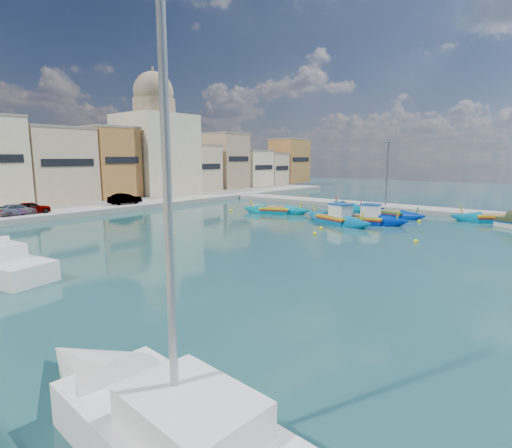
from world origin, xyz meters
TOP-DOWN VIEW (x-y plane):
  - ground at (0.00, 0.00)m, footprint 160.00×160.00m
  - east_quay at (18.00, 0.00)m, footprint 4.00×70.00m
  - north_quay at (0.00, 32.00)m, footprint 80.00×8.00m
  - north_townhouses at (6.68, 39.36)m, footprint 83.20×7.87m
  - church_block at (10.00, 40.00)m, footprint 10.00×10.00m
  - quay_street_lamp at (17.44, 6.00)m, footprint 1.18×0.16m
  - parked_cars at (-9.02, 30.50)m, footprint 15.76×1.88m
  - luzzu_turquoise_cabin at (4.80, 5.70)m, footprint 5.02×9.28m
  - luzzu_blue_cabin at (6.32, 3.45)m, footprint 3.51×8.34m
  - luzzu_cyan_mid at (15.00, 9.64)m, footprint 5.77×7.60m
  - luzzu_green at (6.51, 14.14)m, footprint 4.75×8.20m
  - luzzu_blue_south at (12.24, 3.25)m, footprint 3.28×8.05m
  - luzzu_cyan_south at (15.00, -5.72)m, footprint 5.28×8.26m
  - yacht_south at (-24.26, -4.53)m, footprint 3.23×10.62m
  - mooring_buoys at (2.74, 5.67)m, footprint 21.61×22.57m

SIDE VIEW (x-z plane):
  - ground at x=0.00m, z-range 0.00..0.00m
  - mooring_buoys at x=2.74m, z-range -0.10..0.26m
  - luzzu_blue_south at x=12.24m, z-range -0.90..1.37m
  - luzzu_cyan_mid at x=15.00m, z-range -0.92..1.40m
  - east_quay at x=18.00m, z-range 0.00..0.50m
  - luzzu_green at x=6.51m, z-range -0.99..1.53m
  - luzzu_cyan_south at x=15.00m, z-range -1.00..1.54m
  - north_quay at x=0.00m, z-range 0.00..0.60m
  - luzzu_blue_cabin at x=6.32m, z-range -1.09..1.79m
  - luzzu_turquoise_cabin at x=4.80m, z-range -1.12..1.82m
  - yacht_south at x=-24.26m, z-range -5.48..6.40m
  - parked_cars at x=-9.02m, z-range 0.55..1.85m
  - quay_street_lamp at x=17.44m, z-range 0.34..8.34m
  - north_townhouses at x=6.68m, z-range -0.10..10.09m
  - church_block at x=10.00m, z-range -1.14..17.96m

